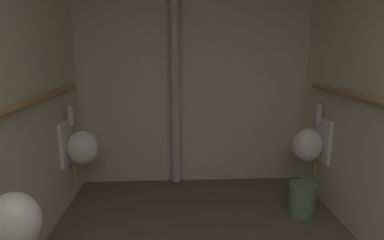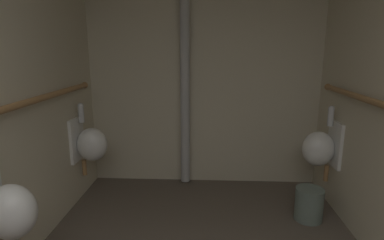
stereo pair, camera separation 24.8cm
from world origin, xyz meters
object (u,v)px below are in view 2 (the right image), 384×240
Objects in this scene: urinal_left_mid at (7,210)px; urinal_left_far at (90,143)px; urinal_right_mid at (321,148)px; standpipe_back_wall at (185,67)px; waste_bin at (309,204)px.

urinal_left_far is (0.00, 1.35, 0.00)m from urinal_left_mid.
urinal_left_far is at bearing 179.29° from urinal_right_mid.
standpipe_back_wall reaches higher than waste_bin.
waste_bin is at bearing 26.12° from urinal_left_mid.
urinal_left_mid is 2.16m from standpipe_back_wall.
urinal_left_far is 2.28m from urinal_right_mid.
urinal_right_mid is at bearing -19.51° from standpipe_back_wall.
urinal_left_mid is at bearing -90.00° from urinal_left_far.
urinal_left_mid and urinal_left_far have the same top height.
standpipe_back_wall is 1.85m from waste_bin.
urinal_right_mid is 0.56m from waste_bin.
urinal_right_mid is 2.50× the size of waste_bin.
urinal_left_far reaches higher than waste_bin.
urinal_left_mid is 2.64m from urinal_right_mid.
urinal_right_mid reaches higher than waste_bin.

